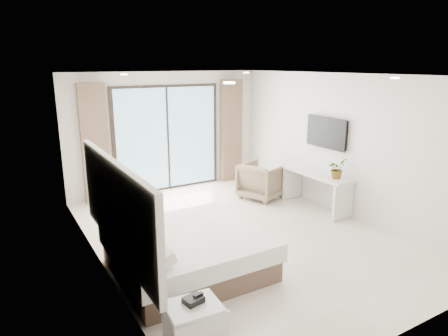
{
  "coord_description": "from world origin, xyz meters",
  "views": [
    {
      "loc": [
        -3.46,
        -5.36,
        2.88
      ],
      "look_at": [
        -0.07,
        0.4,
        1.11
      ],
      "focal_mm": 32.0,
      "sensor_mm": 36.0,
      "label": 1
    }
  ],
  "objects_px": {
    "bed": "(187,252)",
    "nightstand": "(194,326)",
    "armchair": "(262,179)",
    "console_desk": "(316,182)"
  },
  "relations": [
    {
      "from": "bed",
      "to": "nightstand",
      "type": "distance_m",
      "value": 1.6
    },
    {
      "from": "nightstand",
      "to": "armchair",
      "type": "height_order",
      "value": "armchair"
    },
    {
      "from": "bed",
      "to": "armchair",
      "type": "distance_m",
      "value": 3.49
    },
    {
      "from": "nightstand",
      "to": "armchair",
      "type": "xyz_separation_m",
      "value": [
        3.41,
        3.56,
        0.17
      ]
    },
    {
      "from": "console_desk",
      "to": "armchair",
      "type": "relative_size",
      "value": 1.9
    },
    {
      "from": "bed",
      "to": "nightstand",
      "type": "bearing_deg",
      "value": -112.9
    },
    {
      "from": "console_desk",
      "to": "nightstand",
      "type": "bearing_deg",
      "value": -148.23
    },
    {
      "from": "nightstand",
      "to": "console_desk",
      "type": "relative_size",
      "value": 0.36
    },
    {
      "from": "console_desk",
      "to": "armchair",
      "type": "xyz_separation_m",
      "value": [
        -0.55,
        1.1,
        -0.14
      ]
    },
    {
      "from": "console_desk",
      "to": "armchair",
      "type": "bearing_deg",
      "value": 116.61
    }
  ]
}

